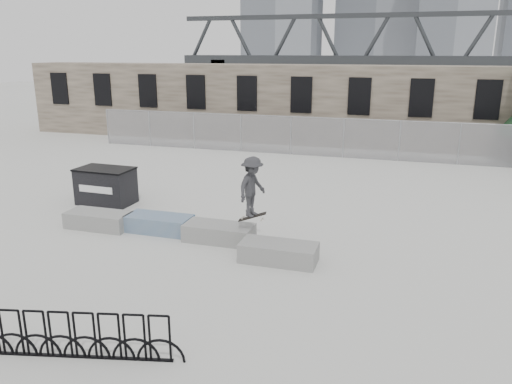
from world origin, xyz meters
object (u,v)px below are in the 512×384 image
planter_offset (279,252)px  skateboarder (252,187)px  bike_rack (48,335)px  planter_far_left (99,219)px  planter_center_left (159,223)px  planter_center_right (219,232)px  dumpster (106,186)px

planter_offset → skateboarder: 1.93m
bike_rack → skateboarder: size_ratio=2.63×
planter_far_left → planter_center_left: size_ratio=1.00×
planter_center_right → planter_offset: size_ratio=1.00×
dumpster → planter_offset: bearing=-21.7°
planter_center_right → planter_far_left: bearing=-179.4°
planter_far_left → dumpster: 2.62m
planter_center_right → planter_offset: same height
planter_far_left → planter_offset: same height
planter_offset → skateboarder: size_ratio=1.09×
planter_center_left → planter_center_right: (2.03, -0.20, 0.00)m
dumpster → planter_center_left: bearing=-31.0°
planter_center_left → dumpster: bearing=147.1°
planter_center_right → bike_rack: bearing=-98.0°
planter_far_left → planter_center_right: (3.97, 0.04, 0.00)m
planter_far_left → dumpster: size_ratio=1.00×
dumpster → skateboarder: 6.75m
planter_far_left → skateboarder: bearing=-0.9°
bike_rack → planter_center_left: bearing=100.3°
bike_rack → skateboarder: skateboarder is taller
dumpster → bike_rack: 9.47m
planter_center_left → dumpster: (-3.16, 2.05, 0.38)m
planter_far_left → planter_center_right: bearing=0.6°
planter_center_right → planter_center_left: bearing=174.4°
planter_far_left → skateboarder: size_ratio=1.09×
planter_center_left → planter_offset: same height
planter_center_right → dumpster: 5.66m
planter_center_right → dumpster: bearing=156.6°
planter_offset → planter_center_left: bearing=164.6°
skateboarder → planter_center_left: bearing=100.6°
dumpster → planter_center_right: bearing=-21.5°
planter_center_left → dumpster: size_ratio=1.00×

